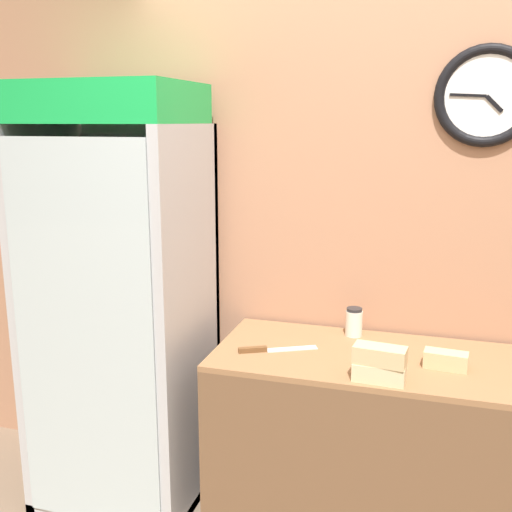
# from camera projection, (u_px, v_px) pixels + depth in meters

# --- Properties ---
(wall_back) EXTENTS (5.20, 0.10, 2.70)m
(wall_back) POSITION_uv_depth(u_px,v_px,m) (393.00, 234.00, 2.84)
(wall_back) COLOR #AD7A5B
(wall_back) RESTS_ON ground_plane
(prep_counter) EXTENTS (1.44, 0.65, 0.88)m
(prep_counter) POSITION_uv_depth(u_px,v_px,m) (376.00, 449.00, 2.69)
(prep_counter) COLOR brown
(prep_counter) RESTS_ON ground_plane
(beverage_cooler) EXTENTS (0.78, 0.67, 2.05)m
(beverage_cooler) POSITION_uv_depth(u_px,v_px,m) (124.00, 280.00, 2.93)
(beverage_cooler) COLOR #B2B7BC
(beverage_cooler) RESTS_ON ground_plane
(sandwich_stack_bottom) EXTENTS (0.21, 0.10, 0.07)m
(sandwich_stack_bottom) POSITION_uv_depth(u_px,v_px,m) (379.00, 372.00, 2.34)
(sandwich_stack_bottom) COLOR beige
(sandwich_stack_bottom) RESTS_ON prep_counter
(sandwich_stack_middle) EXTENTS (0.21, 0.11, 0.07)m
(sandwich_stack_middle) POSITION_uv_depth(u_px,v_px,m) (380.00, 355.00, 2.33)
(sandwich_stack_middle) COLOR tan
(sandwich_stack_middle) RESTS_ON sandwich_stack_bottom
(sandwich_flat_left) EXTENTS (0.18, 0.10, 0.07)m
(sandwich_flat_left) POSITION_uv_depth(u_px,v_px,m) (446.00, 360.00, 2.47)
(sandwich_flat_left) COLOR tan
(sandwich_flat_left) RESTS_ON prep_counter
(chefs_knife) EXTENTS (0.33, 0.19, 0.02)m
(chefs_knife) POSITION_uv_depth(u_px,v_px,m) (267.00, 349.00, 2.66)
(chefs_knife) COLOR silver
(chefs_knife) RESTS_ON prep_counter
(condiment_jar) EXTENTS (0.08, 0.08, 0.14)m
(condiment_jar) POSITION_uv_depth(u_px,v_px,m) (354.00, 322.00, 2.84)
(condiment_jar) COLOR silver
(condiment_jar) RESTS_ON prep_counter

